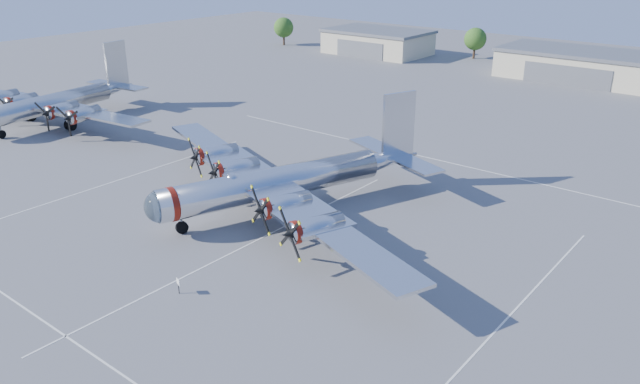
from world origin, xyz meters
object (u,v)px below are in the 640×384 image
Objects in this scene: tree_far_west at (284,28)px; main_bomber_b29 at (287,209)px; hangar_west at (378,42)px; info_placard at (178,284)px; hangar_center at (580,65)px; tree_west at (475,39)px; bomber_west at (60,123)px.

main_bomber_b29 is (67.55, -75.08, -4.22)m from tree_far_west.
info_placard is at bearing -64.03° from hangar_west.
info_placard is (71.64, -91.80, -3.38)m from tree_far_west.
hangar_center is 79.13m from main_bomber_b29.
tree_west is (45.00, 12.00, 0.00)m from tree_far_west.
bomber_west is at bearing -92.37° from hangar_west.
hangar_west is 3.40× the size of tree_west.
tree_west reaches higher than main_bomber_b29.
main_bomber_b29 is 37.71× the size of info_placard.
info_placard is (49.80, -19.40, 0.84)m from bomber_west.
tree_far_west is at bearing -170.99° from hangar_west.
hangar_west is 3.40× the size of tree_far_west.
hangar_center is 0.63× the size of main_bomber_b29.
main_bomber_b29 is (22.55, -87.08, -4.22)m from tree_west.
tree_west is at bearing 162.18° from hangar_center.
tree_west is 87.62m from bomber_west.
bomber_west is 53.45m from info_placard.
hangar_center is (45.00, -0.00, -0.00)m from hangar_west.
hangar_west is 45.00m from hangar_center.
tree_far_west is 5.55× the size of info_placard.
bomber_west is at bearing -73.22° from tree_far_west.
hangar_west is at bearing 136.73° from info_placard.
tree_west is 90.06m from main_bomber_b29.
info_placard is (4.09, -16.71, 0.84)m from main_bomber_b29.
tree_far_west is (-70.00, -3.96, 1.51)m from hangar_center.
tree_west is at bearing 125.24° from main_bomber_b29.
info_placard is at bearing -28.00° from bomber_west.
tree_far_west is 0.15× the size of main_bomber_b29.
main_bomber_b29 is at bearing -10.08° from bomber_west.
bomber_west reaches higher than main_bomber_b29.
hangar_west is 0.60× the size of bomber_west.
hangar_center is 70.13m from tree_far_west.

